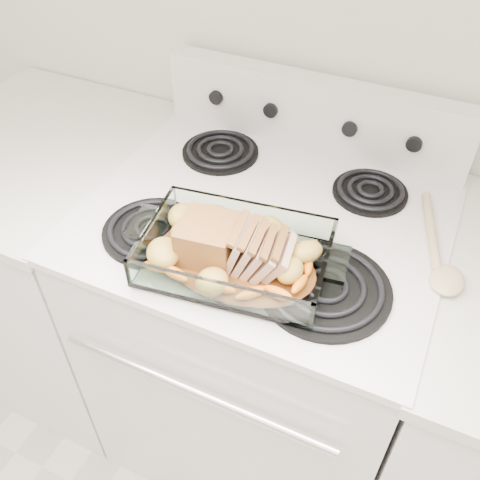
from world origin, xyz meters
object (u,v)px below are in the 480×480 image
at_px(baking_dish, 236,257).
at_px(electric_range, 260,336).
at_px(counter_left, 68,266).
at_px(pork_roast, 226,243).

bearing_deg(baking_dish, electric_range, 85.94).
bearing_deg(counter_left, pork_roast, -15.14).
distance_m(counter_left, baking_dish, 0.86).
bearing_deg(counter_left, electric_range, 0.10).
relative_size(counter_left, pork_roast, 4.30).
xyz_separation_m(counter_left, pork_roast, (0.66, -0.18, 0.53)).
height_order(electric_range, pork_roast, electric_range).
relative_size(counter_left, baking_dish, 2.65).
relative_size(electric_range, counter_left, 1.20).
xyz_separation_m(electric_range, counter_left, (-0.67, -0.00, -0.02)).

